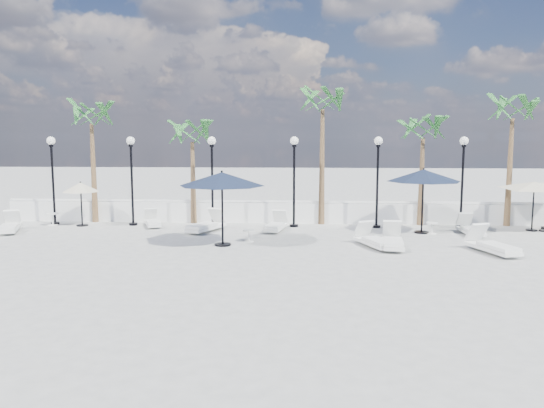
# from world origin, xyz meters

# --- Properties ---
(ground) EXTENTS (100.00, 100.00, 0.00)m
(ground) POSITION_xyz_m (0.00, 0.00, 0.00)
(ground) COLOR gray
(ground) RESTS_ON ground
(balustrade) EXTENTS (26.00, 0.30, 1.01)m
(balustrade) POSITION_xyz_m (0.00, 7.50, 0.47)
(balustrade) COLOR white
(balustrade) RESTS_ON ground
(lamppost_0) EXTENTS (0.36, 0.36, 3.84)m
(lamppost_0) POSITION_xyz_m (-10.50, 6.50, 2.49)
(lamppost_0) COLOR black
(lamppost_0) RESTS_ON ground
(lamppost_1) EXTENTS (0.36, 0.36, 3.84)m
(lamppost_1) POSITION_xyz_m (-7.00, 6.50, 2.49)
(lamppost_1) COLOR black
(lamppost_1) RESTS_ON ground
(lamppost_2) EXTENTS (0.36, 0.36, 3.84)m
(lamppost_2) POSITION_xyz_m (-3.50, 6.50, 2.49)
(lamppost_2) COLOR black
(lamppost_2) RESTS_ON ground
(lamppost_3) EXTENTS (0.36, 0.36, 3.84)m
(lamppost_3) POSITION_xyz_m (0.00, 6.50, 2.49)
(lamppost_3) COLOR black
(lamppost_3) RESTS_ON ground
(lamppost_4) EXTENTS (0.36, 0.36, 3.84)m
(lamppost_4) POSITION_xyz_m (3.50, 6.50, 2.49)
(lamppost_4) COLOR black
(lamppost_4) RESTS_ON ground
(lamppost_5) EXTENTS (0.36, 0.36, 3.84)m
(lamppost_5) POSITION_xyz_m (7.00, 6.50, 2.49)
(lamppost_5) COLOR black
(lamppost_5) RESTS_ON ground
(palm_0) EXTENTS (2.60, 2.60, 5.50)m
(palm_0) POSITION_xyz_m (-9.00, 7.30, 4.53)
(palm_0) COLOR brown
(palm_0) RESTS_ON ground
(palm_1) EXTENTS (2.60, 2.60, 4.70)m
(palm_1) POSITION_xyz_m (-4.50, 7.30, 3.75)
(palm_1) COLOR brown
(palm_1) RESTS_ON ground
(palm_2) EXTENTS (2.60, 2.60, 6.10)m
(palm_2) POSITION_xyz_m (1.20, 7.30, 5.12)
(palm_2) COLOR brown
(palm_2) RESTS_ON ground
(palm_3) EXTENTS (2.60, 2.60, 4.90)m
(palm_3) POSITION_xyz_m (5.50, 7.30, 3.95)
(palm_3) COLOR brown
(palm_3) RESTS_ON ground
(palm_4) EXTENTS (2.60, 2.60, 5.70)m
(palm_4) POSITION_xyz_m (9.20, 7.30, 4.73)
(palm_4) COLOR brown
(palm_4) RESTS_ON ground
(lounger_0) EXTENTS (1.30, 2.07, 0.74)m
(lounger_0) POSITION_xyz_m (-11.42, 4.50, 0.25)
(lounger_0) COLOR white
(lounger_0) RESTS_ON ground
(lounger_1) EXTENTS (1.45, 2.19, 0.79)m
(lounger_1) POSITION_xyz_m (-3.53, 5.13, 0.26)
(lounger_1) COLOR white
(lounger_1) RESTS_ON ground
(lounger_2) EXTENTS (1.16, 1.79, 0.64)m
(lounger_2) POSITION_xyz_m (-6.06, 6.22, 0.22)
(lounger_2) COLOR white
(lounger_2) RESTS_ON ground
(lounger_3) EXTENTS (0.96, 1.97, 0.71)m
(lounger_3) POSITION_xyz_m (-0.72, 5.44, 0.24)
(lounger_3) COLOR white
(lounger_3) RESTS_ON ground
(lounger_4) EXTENTS (0.90, 2.13, 0.78)m
(lounger_4) POSITION_xyz_m (3.49, 2.29, 0.26)
(lounger_4) COLOR white
(lounger_4) RESTS_ON ground
(lounger_5) EXTENTS (1.32, 2.08, 0.75)m
(lounger_5) POSITION_xyz_m (2.88, 2.44, 0.25)
(lounger_5) COLOR white
(lounger_5) RESTS_ON ground
(lounger_6) EXTENTS (0.67, 1.90, 0.71)m
(lounger_6) POSITION_xyz_m (6.96, 5.03, 0.24)
(lounger_6) COLOR white
(lounger_6) RESTS_ON ground
(lounger_7) EXTENTS (1.33, 2.24, 0.80)m
(lounger_7) POSITION_xyz_m (6.64, 1.67, 0.27)
(lounger_7) COLOR white
(lounger_7) RESTS_ON ground
(side_table_0) EXTENTS (0.55, 0.55, 0.54)m
(side_table_0) POSITION_xyz_m (-10.46, 6.20, 0.32)
(side_table_0) COLOR white
(side_table_0) RESTS_ON ground
(side_table_1) EXTENTS (0.45, 0.45, 0.44)m
(side_table_1) POSITION_xyz_m (-1.59, 3.15, 0.26)
(side_table_1) COLOR white
(side_table_1) RESTS_ON ground
(side_table_2) EXTENTS (0.47, 0.47, 0.46)m
(side_table_2) POSITION_xyz_m (5.50, 5.14, 0.28)
(side_table_2) COLOR white
(side_table_2) RESTS_ON ground
(parasol_navy_left) EXTENTS (3.02, 3.02, 2.66)m
(parasol_navy_left) POSITION_xyz_m (-2.45, 2.42, 2.35)
(parasol_navy_left) COLOR black
(parasol_navy_left) RESTS_ON ground
(parasol_navy_mid) EXTENTS (2.91, 2.91, 2.61)m
(parasol_navy_mid) POSITION_xyz_m (5.13, 5.32, 2.29)
(parasol_navy_mid) COLOR black
(parasol_navy_mid) RESTS_ON ground
(parasol_cream_sq_a) EXTENTS (4.42, 4.42, 2.17)m
(parasol_cream_sq_a) POSITION_xyz_m (9.76, 6.11, 2.01)
(parasol_cream_sq_a) COLOR black
(parasol_cream_sq_a) RESTS_ON ground
(parasol_cream_small) EXTENTS (1.57, 1.57, 1.93)m
(parasol_cream_small) POSITION_xyz_m (-9.15, 6.20, 1.65)
(parasol_cream_small) COLOR black
(parasol_cream_small) RESTS_ON ground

